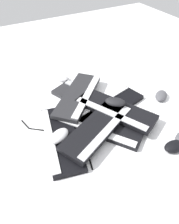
{
  "coord_description": "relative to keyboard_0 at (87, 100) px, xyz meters",
  "views": [
    {
      "loc": [
        -0.8,
        0.47,
        0.81
      ],
      "look_at": [
        -0.02,
        0.04,
        0.03
      ],
      "focal_mm": 35.0,
      "sensor_mm": 36.0,
      "label": 1
    }
  ],
  "objects": [
    {
      "name": "ground_plane",
      "position": [
        -0.11,
        0.01,
        -0.01
      ],
      "size": [
        3.2,
        3.2,
        0.0
      ],
      "primitive_type": "plane",
      "color": "white"
    },
    {
      "name": "keyboard_0",
      "position": [
        0.0,
        0.0,
        0.0
      ],
      "size": [
        0.46,
        0.31,
        0.03
      ],
      "color": "#232326",
      "rests_on": "ground"
    },
    {
      "name": "keyboard_1",
      "position": [
        -0.2,
        0.25,
        0.0
      ],
      "size": [
        0.46,
        0.24,
        0.03
      ],
      "color": "black",
      "rests_on": "ground"
    },
    {
      "name": "keyboard_2",
      "position": [
        -0.23,
        0.04,
        0.0
      ],
      "size": [
        0.45,
        0.38,
        0.03
      ],
      "color": "black",
      "rests_on": "ground"
    },
    {
      "name": "keyboard_3",
      "position": [
        -0.12,
        -0.08,
        0.0
      ],
      "size": [
        0.25,
        0.46,
        0.03
      ],
      "color": "black",
      "rests_on": "ground"
    },
    {
      "name": "keyboard_4",
      "position": [
        -0.26,
        0.08,
        0.03
      ],
      "size": [
        0.32,
        0.46,
        0.03
      ],
      "color": "black",
      "rests_on": "keyboard_2"
    },
    {
      "name": "keyboard_5",
      "position": [
        -0.18,
        -0.08,
        0.03
      ],
      "size": [
        0.46,
        0.33,
        0.03
      ],
      "color": "black",
      "rests_on": "keyboard_3"
    },
    {
      "name": "keyboard_6",
      "position": [
        0.03,
        0.04,
        0.03
      ],
      "size": [
        0.41,
        0.42,
        0.03
      ],
      "color": "#232326",
      "rests_on": "keyboard_0"
    },
    {
      "name": "mouse_1",
      "position": [
        -0.16,
        -0.09,
        0.07
      ],
      "size": [
        0.12,
        0.13,
        0.04
      ],
      "primitive_type": "ellipsoid",
      "rotation": [
        0.0,
        0.0,
        0.82
      ],
      "color": "black",
      "rests_on": "keyboard_5"
    },
    {
      "name": "mouse_2",
      "position": [
        -0.52,
        -0.19,
        0.01
      ],
      "size": [
        0.07,
        0.11,
        0.04
      ],
      "primitive_type": "ellipsoid",
      "rotation": [
        0.0,
        0.0,
        1.49
      ],
      "color": "black",
      "rests_on": "ground"
    },
    {
      "name": "mouse_3",
      "position": [
        0.29,
        0.04,
        0.01
      ],
      "size": [
        0.13,
        0.11,
        0.04
      ],
      "primitive_type": "ellipsoid",
      "rotation": [
        0.0,
        0.0,
        3.59
      ],
      "color": "silver",
      "rests_on": "ground"
    },
    {
      "name": "mouse_4",
      "position": [
        -0.22,
        0.27,
        0.04
      ],
      "size": [
        0.11,
        0.13,
        0.04
      ],
      "primitive_type": "ellipsoid",
      "rotation": [
        0.0,
        0.0,
        2.04
      ],
      "color": "silver",
      "rests_on": "keyboard_1"
    },
    {
      "name": "mouse_5",
      "position": [
        -0.19,
        -0.41,
        0.01
      ],
      "size": [
        0.12,
        0.13,
        0.04
      ],
      "primitive_type": "ellipsoid",
      "rotation": [
        0.0,
        0.0,
        5.33
      ],
      "color": "#4C4C51",
      "rests_on": "ground"
    },
    {
      "name": "cable_0",
      "position": [
        -0.2,
        0.27,
        -0.01
      ],
      "size": [
        0.46,
        0.22,
        0.01
      ],
      "color": "black",
      "rests_on": "ground"
    }
  ]
}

